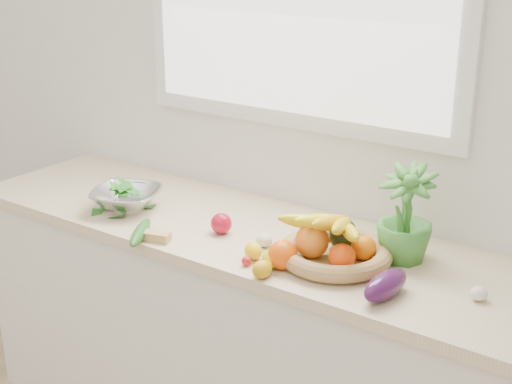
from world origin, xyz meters
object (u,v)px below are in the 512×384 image
Objects in this scene: fruit_basket at (334,246)px; eggplant at (386,285)px; apple at (221,224)px; colander_with_spinach at (126,194)px; potted_herb at (405,215)px; cucumber at (140,232)px.

eggplant is at bearing -27.01° from fruit_basket.
apple is 0.66m from eggplant.
apple is at bearing 171.83° from eggplant.
eggplant is at bearing -3.49° from colander_with_spinach.
eggplant is 0.26m from fruit_basket.
potted_herb is 0.24m from fruit_basket.
cucumber is at bearing -35.88° from colander_with_spinach.
eggplant is 0.29m from potted_herb.
colander_with_spinach is at bearing -169.06° from potted_herb.
potted_herb reaches higher than colander_with_spinach.
apple is at bearing 3.92° from colander_with_spinach.
colander_with_spinach is (-0.84, -0.05, 0.01)m from fruit_basket.
colander_with_spinach is (-1.00, -0.19, -0.08)m from potted_herb.
colander_with_spinach is at bearing -176.08° from apple.
cucumber is at bearing -173.76° from eggplant.
eggplant is 0.86m from cucumber.
eggplant is 0.83× the size of cucumber.
fruit_basket reaches higher than colander_with_spinach.
colander_with_spinach reaches higher than cucumber.
apple is 0.23× the size of potted_herb.
cucumber is 0.65m from fruit_basket.
apple is 0.32× the size of cucumber.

